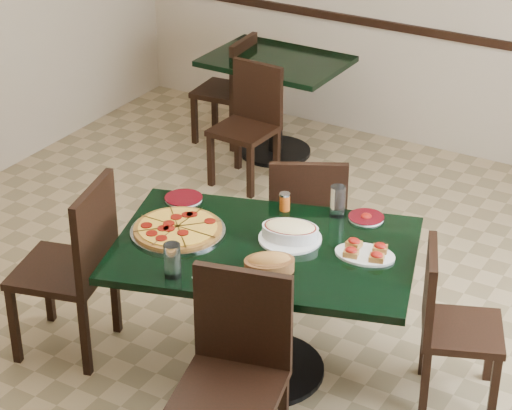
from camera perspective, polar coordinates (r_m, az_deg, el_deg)
The scene contains 20 objects.
floor at distance 5.60m, azimuth -0.90°, elevation -6.75°, with size 5.50×5.50×0.00m, color #8A734F.
main_table at distance 4.92m, azimuth 0.50°, elevation -4.20°, with size 1.66×1.32×0.75m.
back_table at distance 7.34m, azimuth 1.14°, elevation 6.71°, with size 0.99×0.73×0.75m.
chair_far at distance 5.57m, azimuth 2.93°, elevation -0.85°, with size 0.57×0.57×0.91m.
chair_near at distance 4.40m, azimuth -1.17°, elevation -9.08°, with size 0.54×0.54×0.95m.
chair_right at distance 4.91m, azimuth 10.90°, elevation -6.39°, with size 0.50×0.50×0.83m.
chair_left at distance 5.18m, azimuth -10.20°, elevation -3.09°, with size 0.56×0.56×0.98m.
back_chair_near at distance 6.97m, azimuth -0.35°, elevation 5.00°, with size 0.42×0.42×0.84m.
back_chair_left at distance 7.58m, azimuth -1.39°, elevation 6.89°, with size 0.42×0.42×0.83m.
pepperoni_pizza at distance 4.95m, azimuth -4.49°, elevation -1.37°, with size 0.48×0.48×0.04m.
lasagna_casserole at distance 4.86m, azimuth 1.97°, elevation -1.52°, with size 0.32×0.31×0.09m.
bread_basket at distance 4.61m, azimuth 0.76°, elevation -3.36°, with size 0.29×0.27×0.10m.
bruschetta_platter at distance 4.76m, azimuth 6.25°, elevation -2.67°, with size 0.32×0.24×0.05m.
side_plate_near at distance 4.53m, azimuth -1.60°, elevation -4.47°, with size 0.18×0.18×0.02m.
side_plate_far_r at distance 5.09m, azimuth 6.32°, elevation -0.70°, with size 0.18×0.18×0.03m.
side_plate_far_l at distance 5.26m, azimuth -4.16°, elevation 0.39°, with size 0.20×0.20×0.02m.
napkin_setting at distance 4.54m, azimuth -2.48°, elevation -4.52°, with size 0.22×0.22×0.01m.
water_glass_a at distance 5.07m, azimuth 4.68°, elevation 0.21°, with size 0.08×0.08×0.17m, color silver.
water_glass_b at distance 4.56m, azimuth -4.80°, elevation -3.18°, with size 0.08×0.08×0.17m, color silver.
pepper_shaker at distance 5.13m, azimuth 1.65°, elevation 0.20°, with size 0.06×0.06×0.10m.
Camera 1 is at (2.40, -3.92, 3.19)m, focal length 70.00 mm.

